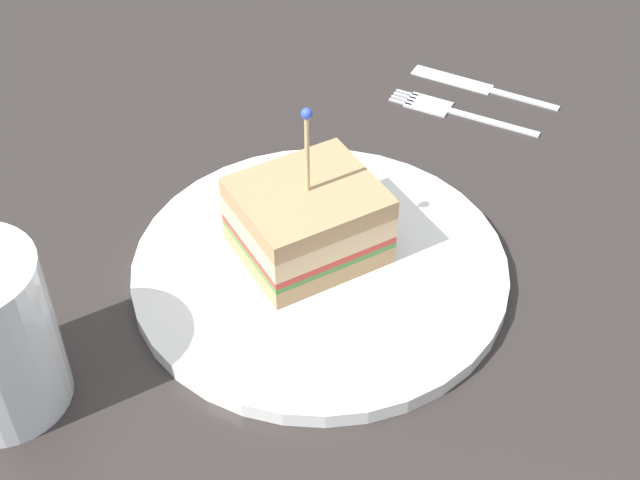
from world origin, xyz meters
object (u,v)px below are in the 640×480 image
plate (320,268)px  sandwich_half_center (308,221)px  knife (476,85)px  fork (447,109)px

plate → sandwich_half_center: sandwich_half_center is taller
plate → knife: bearing=69.4°
plate → knife: size_ratio=1.97×
sandwich_half_center → knife: 25.59cm
plate → fork: plate is taller
plate → sandwich_half_center: 3.46cm
plate → sandwich_half_center: bearing=133.1°
sandwich_half_center → fork: sandwich_half_center is taller
plate → fork: size_ratio=2.00×
knife → plate: bearing=-110.6°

